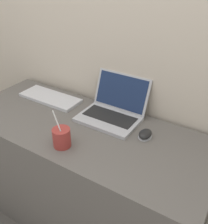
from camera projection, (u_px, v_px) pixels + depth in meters
The scene contains 6 objects.
wall_back at pixel (114, 25), 1.46m from camera, with size 7.00×0.04×2.50m.
desk at pixel (84, 176), 1.66m from camera, with size 1.49×0.61×0.76m.
laptop at pixel (113, 109), 1.53m from camera, with size 0.35×0.31×0.23m.
drink_cup at pixel (62, 137), 1.30m from camera, with size 0.09×0.09×0.20m.
computer_mouse at pixel (145, 134), 1.38m from camera, with size 0.07×0.10×0.04m.
external_keyboard at pixel (50, 98), 1.74m from camera, with size 0.42×0.16×0.02m.
Camera 1 is at (0.76, -0.65, 1.59)m, focal length 42.00 mm.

